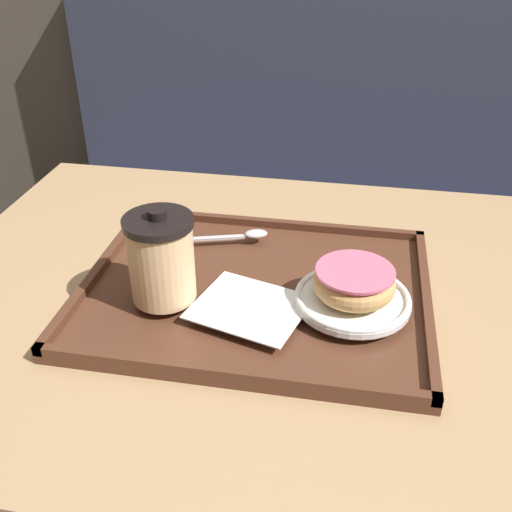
% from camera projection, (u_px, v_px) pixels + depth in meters
% --- Properties ---
extents(booth_bench, '(1.57, 0.44, 1.00)m').
position_uv_depth(booth_bench, '(332.00, 244.00, 1.77)').
color(booth_bench, '#33384C').
rests_on(booth_bench, ground_plane).
extents(cafe_table, '(1.00, 0.76, 0.73)m').
position_uv_depth(cafe_table, '(274.00, 380.00, 0.91)').
color(cafe_table, tan).
rests_on(cafe_table, ground_plane).
extents(serving_tray, '(0.46, 0.37, 0.02)m').
position_uv_depth(serving_tray, '(256.00, 291.00, 0.82)').
color(serving_tray, '#512D1E').
rests_on(serving_tray, cafe_table).
extents(napkin_paper, '(0.16, 0.15, 0.00)m').
position_uv_depth(napkin_paper, '(250.00, 307.00, 0.76)').
color(napkin_paper, white).
rests_on(napkin_paper, serving_tray).
extents(coffee_cup_front, '(0.09, 0.09, 0.13)m').
position_uv_depth(coffee_cup_front, '(161.00, 258.00, 0.75)').
color(coffee_cup_front, '#E0B784').
rests_on(coffee_cup_front, serving_tray).
extents(plate_with_chocolate_donut, '(0.15, 0.15, 0.01)m').
position_uv_depth(plate_with_chocolate_donut, '(352.00, 299.00, 0.76)').
color(plate_with_chocolate_donut, white).
rests_on(plate_with_chocolate_donut, serving_tray).
extents(donut_chocolate_glazed, '(0.10, 0.10, 0.04)m').
position_uv_depth(donut_chocolate_glazed, '(354.00, 282.00, 0.75)').
color(donut_chocolate_glazed, tan).
rests_on(donut_chocolate_glazed, plate_with_chocolate_donut).
extents(spoon, '(0.15, 0.06, 0.01)m').
position_uv_depth(spoon, '(241.00, 235.00, 0.91)').
color(spoon, silver).
rests_on(spoon, serving_tray).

